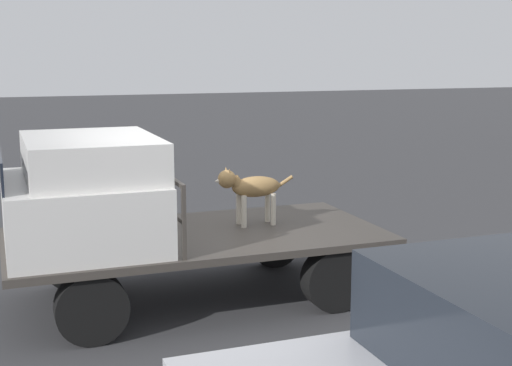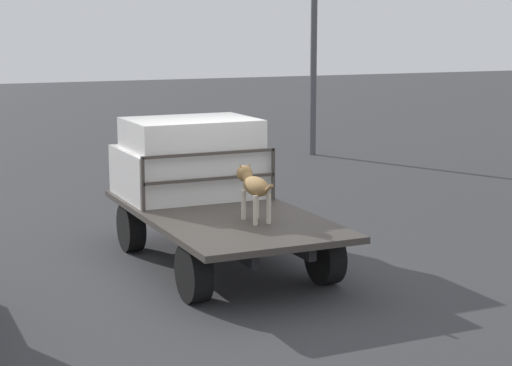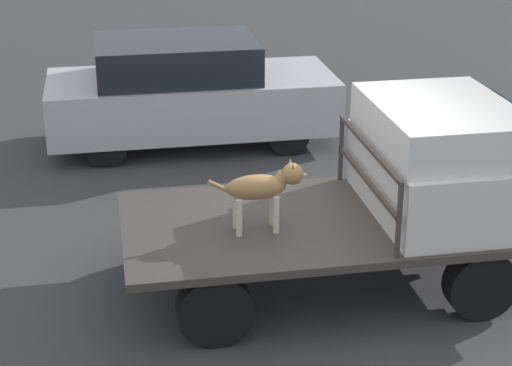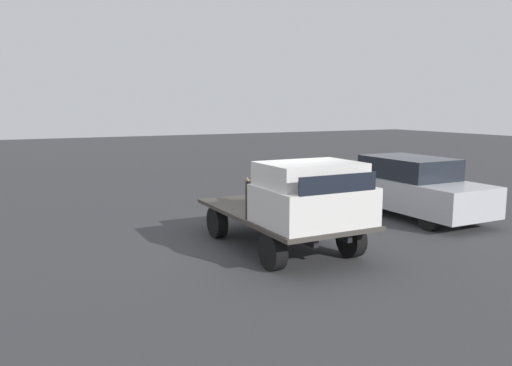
{
  "view_description": "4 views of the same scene",
  "coord_description": "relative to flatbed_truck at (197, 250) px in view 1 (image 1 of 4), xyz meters",
  "views": [
    {
      "loc": [
        2.04,
        7.38,
        2.7
      ],
      "look_at": [
        -0.76,
        -0.16,
        1.24
      ],
      "focal_mm": 50.0,
      "sensor_mm": 36.0,
      "label": 1
    },
    {
      "loc": [
        -10.22,
        4.18,
        3.13
      ],
      "look_at": [
        -0.76,
        -0.16,
        1.24
      ],
      "focal_mm": 60.0,
      "sensor_mm": 36.0,
      "label": 2
    },
    {
      "loc": [
        -2.1,
        -7.46,
        4.3
      ],
      "look_at": [
        -0.76,
        -0.16,
        1.24
      ],
      "focal_mm": 60.0,
      "sensor_mm": 36.0,
      "label": 3
    },
    {
      "loc": [
        8.73,
        -5.03,
        2.88
      ],
      "look_at": [
        -0.76,
        -0.16,
        1.24
      ],
      "focal_mm": 35.0,
      "sensor_mm": 36.0,
      "label": 4
    }
  ],
  "objects": [
    {
      "name": "truck_cab",
      "position": [
        1.19,
        0.0,
        0.71
      ],
      "size": [
        1.55,
        1.93,
        1.12
      ],
      "color": "silver",
      "rests_on": "flatbed_truck"
    },
    {
      "name": "flatbed_truck",
      "position": [
        0.0,
        0.0,
        0.0
      ],
      "size": [
        4.09,
        2.05,
        0.75
      ],
      "color": "black",
      "rests_on": "ground"
    },
    {
      "name": "truck_headboard",
      "position": [
        0.38,
        0.0,
        0.68
      ],
      "size": [
        0.04,
        1.93,
        0.73
      ],
      "color": "#3D3833",
      "rests_on": "flatbed_truck"
    },
    {
      "name": "ground_plane",
      "position": [
        0.0,
        0.0,
        -0.56
      ],
      "size": [
        80.0,
        80.0,
        0.0
      ],
      "primitive_type": "plane",
      "color": "#38383A"
    },
    {
      "name": "dog",
      "position": [
        -0.68,
        -0.16,
        0.63
      ],
      "size": [
        0.96,
        0.24,
        0.7
      ],
      "rotation": [
        0.0,
        0.0,
        0.32
      ],
      "color": "beige",
      "rests_on": "flatbed_truck"
    }
  ]
}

